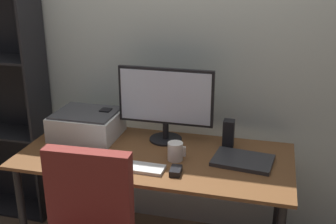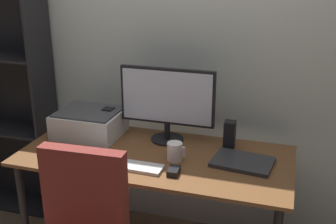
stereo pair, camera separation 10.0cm
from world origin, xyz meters
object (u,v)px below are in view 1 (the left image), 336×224
at_px(desk, 155,168).
at_px(printer, 87,124).
at_px(keyboard, 138,167).
at_px(coffee_mug, 175,151).
at_px(monitor, 166,100).
at_px(laptop, 243,160).
at_px(mouse, 176,171).
at_px(speaker_right, 228,134).
at_px(speaker_left, 106,122).

distance_m(desk, printer, 0.54).
distance_m(keyboard, printer, 0.57).
bearing_deg(coffee_mug, monitor, 116.11).
bearing_deg(printer, laptop, -7.38).
xyz_separation_m(mouse, speaker_right, (0.22, 0.40, 0.07)).
bearing_deg(speaker_left, keyboard, -49.64).
bearing_deg(coffee_mug, laptop, 9.85).
xyz_separation_m(desk, coffee_mug, (0.13, -0.04, 0.14)).
xyz_separation_m(desk, laptop, (0.49, 0.03, 0.10)).
distance_m(laptop, speaker_left, 0.89).
xyz_separation_m(keyboard, mouse, (0.21, -0.00, 0.01)).
xyz_separation_m(keyboard, printer, (-0.45, 0.35, 0.07)).
bearing_deg(laptop, monitor, 166.12).
bearing_deg(desk, coffee_mug, -16.03).
bearing_deg(laptop, speaker_left, 175.41).
height_order(desk, monitor, monitor).
xyz_separation_m(laptop, speaker_right, (-0.10, 0.18, 0.07)).
distance_m(mouse, speaker_right, 0.46).
bearing_deg(desk, keyboard, -101.92).
bearing_deg(printer, keyboard, -37.78).
bearing_deg(mouse, speaker_left, 140.50).
distance_m(desk, coffee_mug, 0.19).
relative_size(keyboard, speaker_right, 1.71).
height_order(coffee_mug, laptop, coffee_mug).
xyz_separation_m(monitor, speaker_right, (0.38, -0.01, -0.18)).
distance_m(coffee_mug, speaker_right, 0.36).
xyz_separation_m(coffee_mug, speaker_right, (0.26, 0.24, 0.03)).
bearing_deg(keyboard, coffee_mug, 43.91).
relative_size(desk, laptop, 4.84).
bearing_deg(desk, speaker_left, 151.66).
distance_m(coffee_mug, speaker_left, 0.56).
distance_m(keyboard, speaker_left, 0.53).
bearing_deg(speaker_right, desk, -152.49).
height_order(coffee_mug, printer, printer).
bearing_deg(keyboard, monitor, 84.58).
xyz_separation_m(desk, mouse, (0.17, -0.19, 0.10)).
relative_size(mouse, speaker_left, 0.56).
relative_size(speaker_left, printer, 0.42).
xyz_separation_m(monitor, printer, (-0.49, -0.06, -0.18)).
distance_m(desk, mouse, 0.28).
distance_m(monitor, coffee_mug, 0.35).
bearing_deg(printer, desk, -17.50).
distance_m(laptop, speaker_right, 0.22).
bearing_deg(laptop, coffee_mug, -163.26).
bearing_deg(speaker_left, printer, -155.59).
bearing_deg(mouse, monitor, 108.30).
relative_size(mouse, laptop, 0.30).
bearing_deg(printer, coffee_mug, -17.19).
relative_size(desk, mouse, 16.13).
height_order(laptop, speaker_left, speaker_left).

